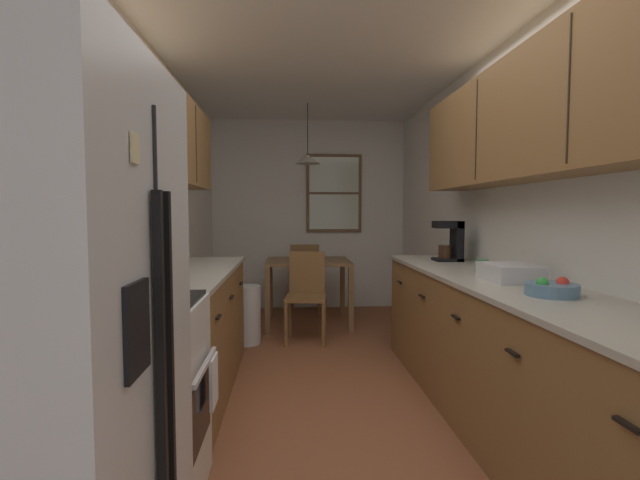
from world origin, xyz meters
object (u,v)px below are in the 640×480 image
(fruit_bowl, at_px, (552,288))
(microwave_over_range, at_px, (91,130))
(coffee_maker, at_px, (451,240))
(mug_by_coffeemaker, at_px, (482,266))
(refrigerator, at_px, (33,377))
(dining_table, at_px, (308,270))
(dish_rack, at_px, (510,272))
(table_serving_bowl, at_px, (305,258))
(storage_canister, at_px, (153,269))
(dining_chair_near, at_px, (306,291))
(dining_chair_far, at_px, (305,275))
(stove_range, at_px, (126,403))
(trash_bin, at_px, (247,315))

(fruit_bowl, bearing_deg, microwave_over_range, -176.90)
(fruit_bowl, bearing_deg, coffee_maker, 87.15)
(coffee_maker, xyz_separation_m, mug_by_coffeemaker, (-0.05, -0.72, -0.13))
(refrigerator, height_order, dining_table, refrigerator)
(fruit_bowl, height_order, dish_rack, dish_rack)
(fruit_bowl, bearing_deg, table_serving_bowl, 110.09)
(mug_by_coffeemaker, bearing_deg, storage_canister, -165.99)
(refrigerator, xyz_separation_m, dining_chair_near, (0.87, 3.27, -0.36))
(dining_chair_near, relative_size, dish_rack, 2.65)
(microwave_over_range, relative_size, dining_chair_far, 0.68)
(stove_range, height_order, dining_chair_near, stove_range)
(dining_chair_far, xyz_separation_m, coffee_maker, (1.15, -2.10, 0.58))
(stove_range, distance_m, mug_by_coffeemaker, 2.30)
(trash_bin, bearing_deg, stove_range, -96.85)
(microwave_over_range, bearing_deg, table_serving_bowl, 72.01)
(dining_chair_near, height_order, fruit_bowl, fruit_bowl)
(stove_range, height_order, dish_rack, stove_range)
(trash_bin, xyz_separation_m, dish_rack, (1.74, -1.86, 0.66))
(refrigerator, xyz_separation_m, mug_by_coffeemaker, (2.00, 1.69, 0.08))
(stove_range, xyz_separation_m, dining_chair_near, (0.89, 2.54, 0.03))
(refrigerator, distance_m, fruit_bowl, 2.15)
(trash_bin, relative_size, fruit_bowl, 2.34)
(dining_chair_near, bearing_deg, trash_bin, -171.85)
(trash_bin, xyz_separation_m, storage_canister, (-0.30, -2.00, 0.72))
(dining_chair_near, relative_size, dining_chair_far, 1.00)
(mug_by_coffeemaker, distance_m, table_serving_bowl, 2.45)
(dining_table, distance_m, coffee_maker, 1.92)
(mug_by_coffeemaker, bearing_deg, dining_chair_near, 125.80)
(dining_chair_far, height_order, trash_bin, dining_chair_far)
(dining_chair_far, distance_m, fruit_bowl, 3.84)
(storage_canister, relative_size, fruit_bowl, 0.85)
(stove_range, distance_m, microwave_over_range, 1.19)
(dining_chair_near, relative_size, fruit_bowl, 3.63)
(dining_chair_near, distance_m, coffee_maker, 1.57)
(storage_canister, height_order, mug_by_coffeemaker, storage_canister)
(dining_chair_far, bearing_deg, fruit_bowl, -73.60)
(dining_chair_near, relative_size, coffee_maker, 2.67)
(storage_canister, bearing_deg, microwave_over_range, -103.41)
(dining_chair_far, bearing_deg, table_serving_bowl, -92.22)
(refrigerator, distance_m, storage_canister, 1.20)
(microwave_over_range, bearing_deg, refrigerator, -79.20)
(stove_range, bearing_deg, coffee_maker, 38.88)
(refrigerator, distance_m, table_serving_bowl, 3.96)
(coffee_maker, xyz_separation_m, fruit_bowl, (-0.08, -1.56, -0.14))
(dining_table, distance_m, table_serving_bowl, 0.15)
(dining_chair_far, relative_size, trash_bin, 1.55)
(dining_table, relative_size, table_serving_bowl, 5.00)
(microwave_over_range, bearing_deg, dish_rack, 15.29)
(dining_table, distance_m, dish_rack, 2.81)
(dining_table, xyz_separation_m, dining_chair_near, (-0.04, -0.62, -0.14))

